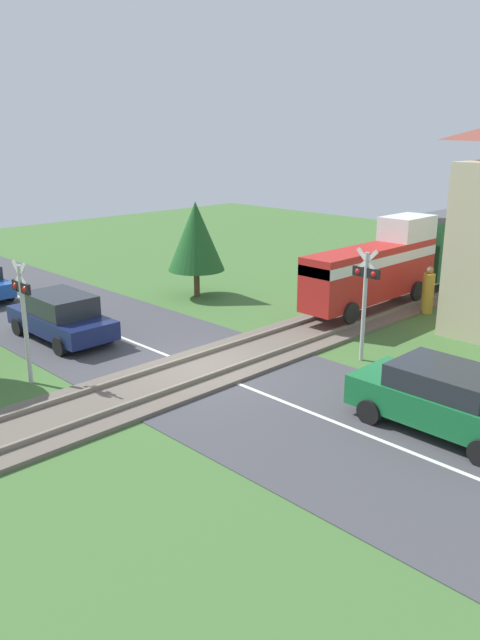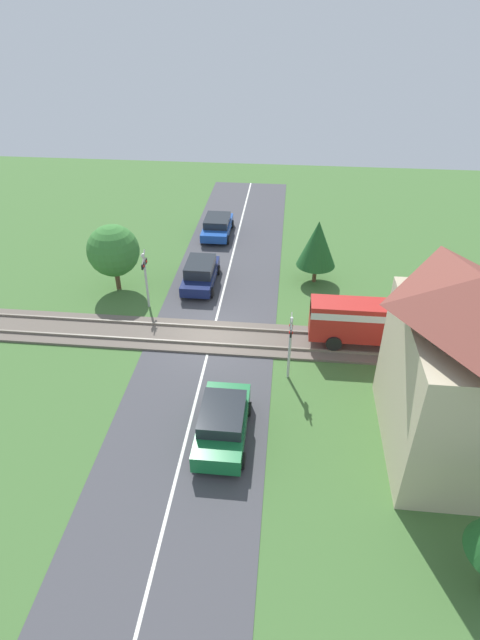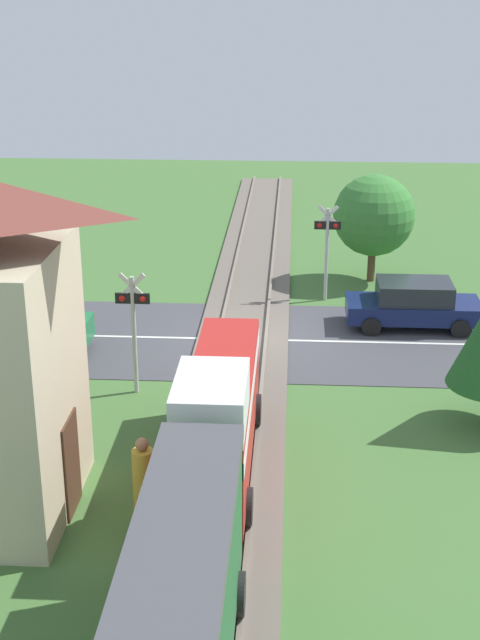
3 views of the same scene
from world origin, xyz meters
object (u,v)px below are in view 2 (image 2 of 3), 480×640
at_px(train, 456,321).
at_px(crossing_signal_west_approach, 145,272).
at_px(station_building, 456,372).
at_px(car_far_side, 223,422).
at_px(car_behind_queue, 217,226).
at_px(pedestrian_by_station, 418,355).
at_px(crossing_signal_east_approach, 290,339).
at_px(car_near_crossing, 200,273).

distance_m(train, crossing_signal_west_approach, 15.75).
height_order(train, station_building, station_building).
bearing_deg(car_far_side, car_behind_queue, -171.41).
bearing_deg(pedestrian_by_station, crossing_signal_east_approach, -78.67).
height_order(car_far_side, station_building, station_building).
bearing_deg(train, car_behind_queue, -133.75).
bearing_deg(crossing_signal_east_approach, train, 108.91).
distance_m(train, station_building, 6.64).
xyz_separation_m(train, crossing_signal_west_approach, (-2.64, -15.53, 0.29)).
distance_m(train, car_behind_queue, 18.10).
bearing_deg(crossing_signal_east_approach, car_far_side, -32.17).
height_order(car_near_crossing, crossing_signal_east_approach, crossing_signal_east_approach).
xyz_separation_m(car_far_side, station_building, (-0.47, 8.24, 2.82)).
xyz_separation_m(car_far_side, pedestrian_by_station, (-5.11, 8.36, 0.01)).
bearing_deg(pedestrian_by_station, train, 128.84).
relative_size(crossing_signal_west_approach, crossing_signal_east_approach, 1.00).
bearing_deg(car_far_side, station_building, 93.24).
relative_size(car_far_side, car_behind_queue, 1.00).
distance_m(car_behind_queue, crossing_signal_west_approach, 10.26).
bearing_deg(car_near_crossing, pedestrian_by_station, 58.83).
bearing_deg(crossing_signal_west_approach, pedestrian_by_station, 73.37).
distance_m(car_far_side, crossing_signal_west_approach, 10.74).
relative_size(train, pedestrian_by_station, 7.41).
relative_size(train, crossing_signal_east_approach, 3.92).
relative_size(crossing_signal_west_approach, pedestrian_by_station, 1.89).
bearing_deg(station_building, car_far_side, -86.76).
xyz_separation_m(car_behind_queue, crossing_signal_west_approach, (9.86, -2.47, 1.41)).
bearing_deg(crossing_signal_east_approach, crossing_signal_west_approach, -123.98).
height_order(car_near_crossing, station_building, station_building).
bearing_deg(pedestrian_by_station, car_far_side, -58.56).
distance_m(car_near_crossing, crossing_signal_east_approach, 9.70).
bearing_deg(crossing_signal_east_approach, pedestrian_by_station, 101.33).
distance_m(train, pedestrian_by_station, 2.55).
relative_size(car_near_crossing, crossing_signal_west_approach, 1.26).
distance_m(train, crossing_signal_east_approach, 8.14).
relative_size(car_near_crossing, crossing_signal_east_approach, 1.26).
bearing_deg(train, crossing_signal_west_approach, -99.64).
bearing_deg(train, car_near_crossing, -112.25).
height_order(car_near_crossing, crossing_signal_west_approach, crossing_signal_west_approach).
relative_size(train, car_near_crossing, 3.12).
height_order(car_far_side, car_behind_queue, car_far_side).
height_order(crossing_signal_east_approach, station_building, station_building).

